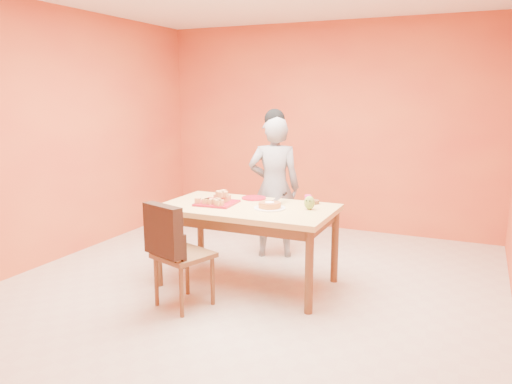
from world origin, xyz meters
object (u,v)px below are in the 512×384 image
at_px(dining_chair, 182,253).
at_px(checker_tin, 313,202).
at_px(person, 274,188).
at_px(egg_ornament, 309,203).
at_px(sponge_cake, 270,205).
at_px(dining_table, 247,216).
at_px(red_dinner_plate, 254,198).
at_px(pastry_platter, 217,203).
at_px(magenta_glass, 308,200).

bearing_deg(dining_chair, checker_tin, 70.73).
distance_m(person, egg_ornament, 1.03).
bearing_deg(sponge_cake, dining_table, 174.94).
distance_m(dining_table, red_dinner_plate, 0.35).
distance_m(pastry_platter, sponge_cake, 0.53).
bearing_deg(checker_tin, sponge_cake, -128.44).
xyz_separation_m(pastry_platter, red_dinner_plate, (0.22, 0.37, -0.00)).
bearing_deg(magenta_glass, dining_chair, -127.91).
xyz_separation_m(person, sponge_cake, (0.33, -0.91, 0.02)).
bearing_deg(dining_chair, red_dinner_plate, 97.53).
relative_size(egg_ornament, checker_tin, 1.10).
bearing_deg(person, sponge_cake, 88.91).
relative_size(dining_chair, egg_ornament, 7.39).
bearing_deg(egg_ornament, checker_tin, 93.69).
xyz_separation_m(dining_table, pastry_platter, (-0.30, -0.04, 0.10)).
height_order(red_dinner_plate, egg_ornament, egg_ornament).
relative_size(dining_table, person, 1.03).
bearing_deg(magenta_glass, red_dinner_plate, 177.39).
bearing_deg(red_dinner_plate, pastry_platter, -120.77).
bearing_deg(dining_table, pastry_platter, -172.31).
distance_m(dining_chair, sponge_cake, 0.90).
bearing_deg(person, pastry_platter, 56.80).
distance_m(sponge_cake, checker_tin, 0.47).
bearing_deg(egg_ornament, red_dinner_plate, 155.20).
bearing_deg(sponge_cake, magenta_glass, 51.24).
bearing_deg(egg_ornament, person, 124.06).
height_order(dining_table, sponge_cake, sponge_cake).
distance_m(dining_table, dining_chair, 0.77).
xyz_separation_m(dining_table, person, (-0.09, 0.89, 0.11)).
height_order(magenta_glass, checker_tin, magenta_glass).
bearing_deg(checker_tin, pastry_platter, -154.76).
relative_size(dining_chair, pastry_platter, 2.63).
bearing_deg(magenta_glass, dining_table, -148.64).
bearing_deg(dining_chair, egg_ornament, 61.65).
bearing_deg(dining_chair, magenta_glass, 70.66).
height_order(sponge_cake, checker_tin, sponge_cake).
bearing_deg(pastry_platter, magenta_glass, 23.28).
distance_m(sponge_cake, magenta_glass, 0.41).
height_order(pastry_platter, red_dinner_plate, pastry_platter).
relative_size(dining_table, magenta_glass, 17.90).
distance_m(pastry_platter, red_dinner_plate, 0.43).
xyz_separation_m(pastry_platter, checker_tin, (0.83, 0.39, 0.01)).
bearing_deg(dining_table, magenta_glass, 31.36).
height_order(pastry_platter, magenta_glass, magenta_glass).
height_order(dining_table, person, person).
distance_m(dining_chair, red_dinner_plate, 1.07).
relative_size(person, checker_tin, 13.83).
bearing_deg(pastry_platter, egg_ornament, 9.46).
height_order(red_dinner_plate, magenta_glass, magenta_glass).
bearing_deg(sponge_cake, checker_tin, 51.56).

